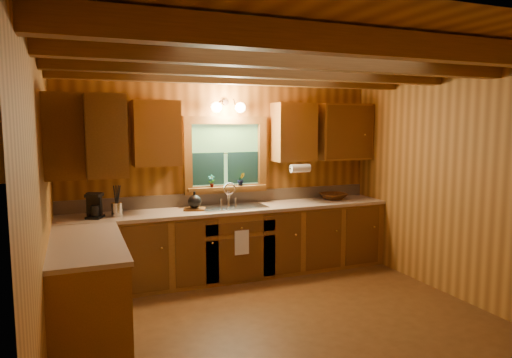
{
  "coord_description": "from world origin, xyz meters",
  "views": [
    {
      "loc": [
        -1.86,
        -3.85,
        1.95
      ],
      "look_at": [
        0.0,
        0.8,
        1.35
      ],
      "focal_mm": 32.23,
      "sensor_mm": 36.0,
      "label": 1
    }
  ],
  "objects_px": {
    "coffee_maker": "(94,206)",
    "cutting_board": "(195,209)",
    "sink": "(233,211)",
    "wicker_basket": "(333,196)"
  },
  "relations": [
    {
      "from": "coffee_maker",
      "to": "cutting_board",
      "type": "bearing_deg",
      "value": 25.07
    },
    {
      "from": "coffee_maker",
      "to": "cutting_board",
      "type": "distance_m",
      "value": 1.17
    },
    {
      "from": "coffee_maker",
      "to": "wicker_basket",
      "type": "relative_size",
      "value": 0.78
    },
    {
      "from": "sink",
      "to": "wicker_basket",
      "type": "height_order",
      "value": "sink"
    },
    {
      "from": "sink",
      "to": "coffee_maker",
      "type": "height_order",
      "value": "sink"
    },
    {
      "from": "coffee_maker",
      "to": "cutting_board",
      "type": "xyz_separation_m",
      "value": [
        1.16,
        0.04,
        -0.13
      ]
    },
    {
      "from": "sink",
      "to": "cutting_board",
      "type": "bearing_deg",
      "value": -178.32
    },
    {
      "from": "sink",
      "to": "wicker_basket",
      "type": "bearing_deg",
      "value": 1.64
    },
    {
      "from": "sink",
      "to": "cutting_board",
      "type": "relative_size",
      "value": 3.19
    },
    {
      "from": "sink",
      "to": "cutting_board",
      "type": "xyz_separation_m",
      "value": [
        -0.5,
        -0.01,
        0.06
      ]
    }
  ]
}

